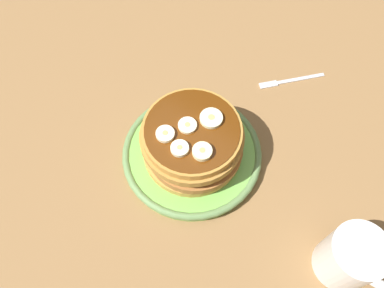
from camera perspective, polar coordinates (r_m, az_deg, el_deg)
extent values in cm
cube|color=olive|center=(69.10, 0.00, -2.40)|extent=(140.00, 140.00, 3.00)
cylinder|color=#72B74C|center=(66.95, 0.00, -1.52)|extent=(23.15, 23.15, 1.79)
torus|color=#658B50|center=(66.39, 0.00, -1.28)|extent=(23.70, 23.70, 1.25)
cylinder|color=gold|center=(65.41, 0.25, -0.98)|extent=(16.35, 16.35, 1.52)
cylinder|color=#A36834|center=(64.16, 0.65, -0.20)|extent=(15.80, 15.80, 1.52)
cylinder|color=#C17E3D|center=(62.54, 0.07, -0.03)|extent=(15.42, 15.42, 1.52)
cylinder|color=#AB7B36|center=(61.45, -0.38, 1.05)|extent=(16.49, 16.49, 1.52)
cylinder|color=#BC8437|center=(60.05, -0.13, 1.61)|extent=(15.56, 15.56, 1.52)
cylinder|color=#592B0A|center=(59.40, 0.00, 2.15)|extent=(14.71, 14.71, 0.16)
cylinder|color=#F7EABD|center=(59.41, -0.71, 2.64)|extent=(2.88, 2.88, 0.66)
cylinder|color=tan|center=(59.09, -0.71, 2.83)|extent=(0.81, 0.81, 0.08)
cylinder|color=#EBEFBC|center=(60.11, 2.81, 3.74)|extent=(3.56, 3.56, 0.77)
cylinder|color=tan|center=(59.75, 2.83, 3.95)|extent=(1.00, 1.00, 0.08)
cylinder|color=#F5F0C6|center=(57.48, -1.80, -0.67)|extent=(2.74, 2.74, 0.81)
cylinder|color=tan|center=(57.09, -1.82, -0.47)|extent=(0.77, 0.77, 0.08)
cylinder|color=#FAEFC4|center=(58.77, -3.92, 1.44)|extent=(2.86, 2.86, 0.77)
cylinder|color=tan|center=(58.40, -3.95, 1.65)|extent=(0.80, 0.80, 0.08)
cylinder|color=#F9F1B2|center=(57.14, 1.50, -1.14)|extent=(2.97, 2.97, 0.99)
cylinder|color=tan|center=(56.66, 1.51, -0.89)|extent=(0.83, 0.83, 0.08)
cylinder|color=white|center=(61.33, 22.01, -15.06)|extent=(8.06, 8.06, 9.78)
cylinder|color=black|center=(57.78, 23.34, -14.13)|extent=(6.85, 6.85, 0.59)
torus|color=white|center=(62.24, 25.49, -16.94)|extent=(6.93, 1.45, 6.93)
cube|color=silver|center=(79.19, 15.58, 9.20)|extent=(6.83, 7.57, 0.50)
cube|color=silver|center=(76.92, 11.10, 8.55)|extent=(3.27, 3.45, 0.50)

